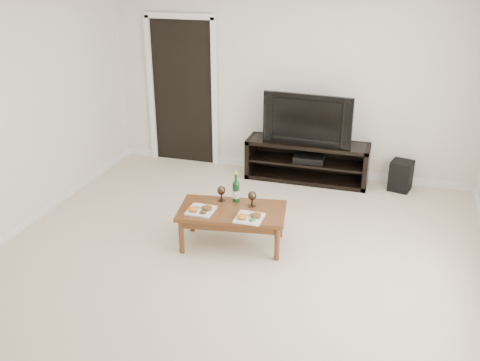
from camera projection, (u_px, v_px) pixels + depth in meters
The scene contains 13 objects.
floor at pixel (228, 272), 5.25m from camera, with size 5.50×5.50×0.00m, color beige.
back_wall at pixel (290, 80), 7.17m from camera, with size 5.00×0.04×2.60m, color silver.
doorway at pixel (183, 93), 7.66m from camera, with size 0.90×0.02×2.05m, color black.
media_console at pixel (307, 161), 7.25m from camera, with size 1.64×0.45×0.55m, color black.
television at pixel (309, 118), 7.00m from camera, with size 1.18×0.15×0.68m, color black.
av_receiver at pixel (309, 158), 7.21m from camera, with size 0.40×0.30×0.08m, color black.
subwoofer at pixel (401, 176), 6.98m from camera, with size 0.27×0.27×0.40m, color black.
coffee_table at pixel (232, 227), 5.66m from camera, with size 1.11×0.60×0.42m, color brown.
plate_left at pixel (201, 208), 5.52m from camera, with size 0.27×0.27×0.07m, color white.
plate_right at pixel (249, 216), 5.37m from camera, with size 0.27×0.27×0.07m, color white.
wine_bottle at pixel (236, 186), 5.68m from camera, with size 0.07×0.07×0.35m, color #0E3615.
goblet_left at pixel (221, 193), 5.73m from camera, with size 0.09×0.09×0.17m, color #37291E, non-canonical shape.
goblet_right at pixel (252, 199), 5.61m from camera, with size 0.09×0.09×0.17m, color #37291E, non-canonical shape.
Camera 1 is at (1.40, -4.24, 2.91)m, focal length 40.00 mm.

